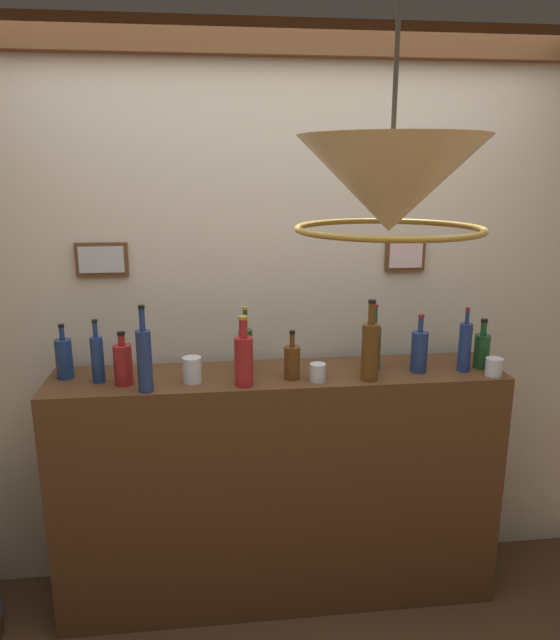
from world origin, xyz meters
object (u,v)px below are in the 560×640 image
(liquor_bottle_scotch, at_px, (482,350))
(liquor_bottle_sherry, at_px, (419,351))
(liquor_bottle_rye, at_px, (292,362))
(glass_tumbler_highball, at_px, (494,367))
(liquor_bottle_rum, at_px, (144,359))
(liquor_bottle_vermouth, at_px, (123,364))
(liquor_bottle_bourbon, at_px, (373,346))
(liquor_bottle_port, at_px, (246,349))
(pendant_lamp, at_px, (391,187))
(glass_tumbler_shot, at_px, (192,370))
(liquor_bottle_vodka, at_px, (97,358))
(liquor_bottle_whiskey, at_px, (465,346))
(glass_tumbler_rocks, at_px, (318,372))
(liquor_bottle_brandy, at_px, (64,358))
(liquor_bottle_mezcal, at_px, (244,359))
(liquor_bottle_amaro, at_px, (370,350))

(liquor_bottle_scotch, distance_m, liquor_bottle_sherry, 0.29)
(liquor_bottle_rye, bearing_deg, glass_tumbler_highball, -4.06)
(liquor_bottle_rum, xyz_separation_m, liquor_bottle_vermouth, (-0.10, 0.09, -0.05))
(liquor_bottle_bourbon, height_order, liquor_bottle_vermouth, liquor_bottle_bourbon)
(glass_tumbler_highball, bearing_deg, liquor_bottle_port, 170.90)
(pendant_lamp, bearing_deg, glass_tumbler_shot, 121.16)
(liquor_bottle_port, xyz_separation_m, liquor_bottle_rum, (-0.41, -0.18, 0.03))
(liquor_bottle_scotch, bearing_deg, liquor_bottle_bourbon, 175.65)
(glass_tumbler_highball, bearing_deg, liquor_bottle_rum, -179.50)
(liquor_bottle_vodka, bearing_deg, liquor_bottle_whiskey, -1.70)
(liquor_bottle_rye, relative_size, glass_tumbler_shot, 1.94)
(glass_tumbler_rocks, bearing_deg, liquor_bottle_vermouth, 175.96)
(liquor_bottle_rum, xyz_separation_m, liquor_bottle_whiskey, (1.35, 0.08, -0.02))
(glass_tumbler_highball, height_order, pendant_lamp, pendant_lamp)
(liquor_bottle_bourbon, xyz_separation_m, liquor_bottle_brandy, (-1.32, 0.04, -0.02))
(liquor_bottle_sherry, bearing_deg, liquor_bottle_brandy, 176.46)
(liquor_bottle_bourbon, relative_size, glass_tumbler_rocks, 3.93)
(liquor_bottle_scotch, height_order, glass_tumbler_shot, liquor_bottle_scotch)
(glass_tumbler_shot, bearing_deg, liquor_bottle_brandy, 167.83)
(liquor_bottle_rum, bearing_deg, glass_tumbler_shot, 23.72)
(liquor_bottle_rum, relative_size, liquor_bottle_whiskey, 1.23)
(liquor_bottle_rye, height_order, liquor_bottle_mezcal, liquor_bottle_mezcal)
(liquor_bottle_brandy, bearing_deg, liquor_bottle_bourbon, -1.70)
(liquor_bottle_vermouth, relative_size, pendant_lamp, 0.43)
(liquor_bottle_brandy, bearing_deg, glass_tumbler_highball, -5.74)
(liquor_bottle_vodka, bearing_deg, liquor_bottle_mezcal, -10.54)
(glass_tumbler_shot, bearing_deg, liquor_bottle_sherry, 1.29)
(liquor_bottle_whiskey, distance_m, liquor_bottle_vermouth, 1.45)
(liquor_bottle_amaro, bearing_deg, liquor_bottle_sherry, 17.40)
(liquor_bottle_sherry, distance_m, glass_tumbler_rocks, 0.47)
(liquor_bottle_bourbon, height_order, liquor_bottle_scotch, liquor_bottle_bourbon)
(liquor_bottle_amaro, distance_m, liquor_bottle_whiskey, 0.44)
(liquor_bottle_brandy, distance_m, liquor_bottle_whiskey, 1.71)
(liquor_bottle_vermouth, bearing_deg, liquor_bottle_port, 10.23)
(glass_tumbler_rocks, bearing_deg, liquor_bottle_vodka, 173.86)
(liquor_bottle_scotch, xyz_separation_m, liquor_bottle_whiskey, (-0.10, -0.03, 0.03))
(glass_tumbler_highball, relative_size, glass_tumbler_shot, 0.71)
(liquor_bottle_amaro, bearing_deg, liquor_bottle_brandy, 172.44)
(liquor_bottle_brandy, distance_m, liquor_bottle_vodka, 0.16)
(liquor_bottle_scotch, bearing_deg, liquor_bottle_vermouth, -178.92)
(liquor_bottle_sherry, height_order, liquor_bottle_vodka, liquor_bottle_vodka)
(liquor_bottle_whiskey, xyz_separation_m, liquor_bottle_vermouth, (-1.45, 0.01, -0.02))
(liquor_bottle_amaro, bearing_deg, glass_tumbler_shot, 175.86)
(liquor_bottle_vodka, height_order, glass_tumbler_rocks, liquor_bottle_vodka)
(pendant_lamp, bearing_deg, liquor_bottle_amaro, 76.50)
(liquor_bottle_mezcal, bearing_deg, liquor_bottle_scotch, 5.34)
(liquor_bottle_rum, bearing_deg, liquor_bottle_mezcal, 2.91)
(liquor_bottle_rye, height_order, glass_tumbler_shot, liquor_bottle_rye)
(liquor_bottle_amaro, xyz_separation_m, glass_tumbler_highball, (0.54, -0.01, -0.09))
(liquor_bottle_amaro, height_order, liquor_bottle_rye, liquor_bottle_amaro)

